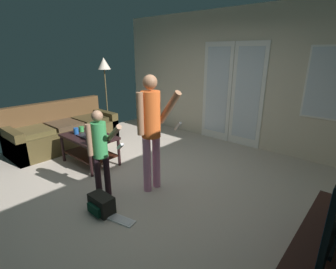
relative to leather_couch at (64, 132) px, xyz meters
The scene contains 15 objects.
ground_plane 2.34m from the leather_couch, ahead, with size 5.77×5.17×0.02m, color #BDAE9E.
wall_back_with_doors 3.65m from the leather_couch, 47.45° to the left, with size 5.77×0.09×2.77m.
leather_couch is the anchor object (origin of this frame).
coffee_table 1.20m from the leather_couch, ahead, with size 0.98×0.62×0.52m.
tv_stand 4.85m from the leather_couch, ahead, with size 0.49×1.76×0.44m.
person_adult 2.72m from the leather_couch, ahead, with size 0.54×0.44×1.63m.
person_child 2.41m from the leather_couch, 14.98° to the right, with size 0.51×0.33×1.21m.
floor_lamp 1.83m from the leather_couch, 102.78° to the left, with size 0.31×0.31×1.77m.
backpack 2.71m from the leather_couch, 18.36° to the right, with size 0.33×0.22×0.23m.
loose_keyboard 2.96m from the leather_couch, 15.86° to the right, with size 0.46×0.22×0.02m.
laptop_closed 1.24m from the leather_couch, ahead, with size 0.34×0.23×0.02m, color #251E29.
cup_near_edge 0.93m from the leather_couch, ahead, with size 0.09×0.09×0.10m, color #348D43.
cup_by_laptop 1.01m from the leather_couch, 12.75° to the right, with size 0.08×0.08×0.11m, color #1A4D97.
tv_remote_black 1.61m from the leather_couch, 10.16° to the right, with size 0.17×0.05×0.02m, color black.
book_stack 1.55m from the leather_couch, ahead, with size 0.21×0.17×0.04m.
Camera 1 is at (2.62, -2.33, 1.90)m, focal length 26.76 mm.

